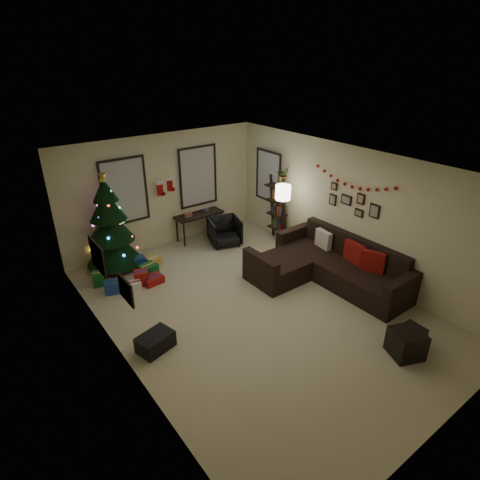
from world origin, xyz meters
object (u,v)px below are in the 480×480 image
(desk, at_px, (199,217))
(bookshelf, at_px, (277,210))
(sofa, at_px, (326,267))
(desk_chair, at_px, (225,231))
(christmas_tree, at_px, (110,229))

(desk, distance_m, bookshelf, 1.97)
(desk, xyz_separation_m, bookshelf, (1.52, -1.23, 0.22))
(sofa, distance_m, desk_chair, 2.77)
(desk, relative_size, bookshelf, 0.75)
(desk, height_order, bookshelf, bookshelf)
(sofa, bearing_deg, christmas_tree, 135.94)
(christmas_tree, relative_size, bookshelf, 1.32)
(desk_chair, bearing_deg, bookshelf, -8.28)
(christmas_tree, bearing_deg, desk, 2.99)
(christmas_tree, height_order, desk, christmas_tree)
(sofa, xyz_separation_m, desk_chair, (-0.71, 2.68, 0.04))
(sofa, relative_size, desk, 2.39)
(christmas_tree, xyz_separation_m, desk_chair, (2.61, -0.53, -0.58))
(christmas_tree, bearing_deg, sofa, -44.06)
(desk_chair, bearing_deg, christmas_tree, -173.73)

